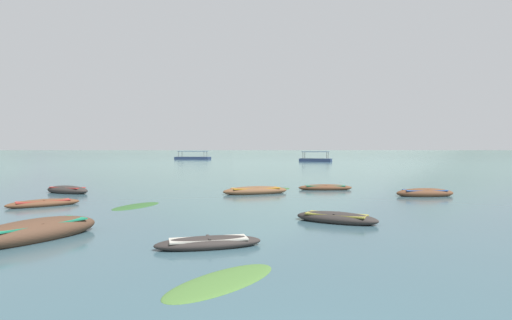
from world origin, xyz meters
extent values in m
plane|color=#385660|center=(0.00, 1500.00, 0.00)|extent=(6000.00, 6000.00, 0.00)
cone|color=#4C5B56|center=(-759.55, 2393.13, 138.12)|extent=(766.12, 766.12, 276.25)
cone|color=slate|center=(-70.12, 2261.58, 302.26)|extent=(2373.89, 2373.89, 604.52)
cone|color=#56665B|center=(956.90, 2135.55, 188.11)|extent=(1532.02, 1532.02, 376.22)
ellipsoid|color=#2D2826|center=(2.54, 11.92, 0.16)|extent=(3.48, 2.55, 0.53)
cube|color=olive|center=(2.54, 11.92, 0.32)|extent=(2.50, 1.84, 0.05)
cube|color=#2D2826|center=(2.54, 11.92, 0.37)|extent=(0.43, 0.71, 0.04)
ellipsoid|color=#4C3323|center=(-7.87, 8.82, 0.25)|extent=(3.57, 4.54, 0.84)
cube|color=#197A56|center=(-7.87, 8.82, 0.50)|extent=(2.57, 3.27, 0.05)
cube|color=#4C3323|center=(-7.87, 8.82, 0.55)|extent=(0.90, 0.60, 0.04)
ellipsoid|color=#2D2826|center=(-2.10, 7.79, 0.13)|extent=(3.34, 1.69, 0.42)
cube|color=#B7B2A3|center=(-2.10, 7.79, 0.25)|extent=(2.40, 1.22, 0.05)
cube|color=#2D2826|center=(-2.10, 7.79, 0.30)|extent=(0.23, 0.63, 0.04)
ellipsoid|color=brown|center=(-11.62, 16.46, 0.14)|extent=(3.32, 2.73, 0.45)
cube|color=#B22D28|center=(-11.62, 16.46, 0.27)|extent=(2.39, 1.97, 0.05)
cube|color=brown|center=(-11.62, 16.46, 0.32)|extent=(0.42, 0.53, 0.04)
ellipsoid|color=#2D2826|center=(-13.26, 22.58, 0.19)|extent=(3.60, 2.35, 0.63)
cube|color=#B22D28|center=(-13.26, 22.58, 0.38)|extent=(2.59, 1.69, 0.05)
cube|color=#2D2826|center=(-13.26, 22.58, 0.43)|extent=(0.37, 0.72, 0.04)
ellipsoid|color=brown|center=(-0.72, 22.20, 0.19)|extent=(4.56, 2.54, 0.62)
cube|color=orange|center=(-0.72, 22.20, 0.37)|extent=(3.28, 1.83, 0.05)
cube|color=brown|center=(-0.72, 22.20, 0.42)|extent=(0.34, 0.83, 0.04)
ellipsoid|color=brown|center=(4.31, 24.77, 0.15)|extent=(3.87, 1.05, 0.49)
cube|color=#197A56|center=(4.31, 24.77, 0.30)|extent=(2.79, 0.76, 0.05)
cube|color=brown|center=(4.31, 24.77, 0.35)|extent=(0.09, 0.68, 0.04)
ellipsoid|color=brown|center=(9.84, 20.84, 0.19)|extent=(3.65, 1.28, 0.63)
cube|color=#28519E|center=(9.84, 20.84, 0.38)|extent=(2.63, 0.92, 0.05)
cube|color=brown|center=(9.84, 20.84, 0.43)|extent=(0.12, 0.76, 0.04)
cube|color=navy|center=(-18.44, 108.84, 0.27)|extent=(10.11, 5.17, 0.90)
cylinder|color=#4C4742|center=(-22.29, 108.10, 1.40)|extent=(0.10, 0.10, 1.80)
cylinder|color=#4C4742|center=(-21.83, 110.81, 1.40)|extent=(0.10, 0.10, 1.80)
cylinder|color=#4C4742|center=(-15.06, 106.88, 1.40)|extent=(0.10, 0.10, 1.80)
cylinder|color=#4C4742|center=(-14.60, 109.59, 1.40)|extent=(0.10, 0.10, 1.80)
cube|color=#334C75|center=(-18.44, 108.84, 2.29)|extent=(8.50, 4.34, 0.12)
cube|color=navy|center=(13.10, 88.98, 0.27)|extent=(7.71, 4.88, 0.90)
cylinder|color=#4C4742|center=(16.03, 88.94, 1.40)|extent=(0.10, 0.10, 1.80)
cylinder|color=#4C4742|center=(15.37, 87.13, 1.40)|extent=(0.10, 0.10, 1.80)
cylinder|color=#4C4742|center=(10.84, 90.84, 1.40)|extent=(0.10, 0.10, 1.80)
cylinder|color=#4C4742|center=(10.18, 89.03, 1.40)|extent=(0.10, 0.10, 1.80)
cube|color=#334C75|center=(13.10, 88.98, 2.29)|extent=(6.47, 4.10, 0.12)
ellipsoid|color=#2D5628|center=(0.43, 25.49, 0.00)|extent=(3.12, 2.44, 0.14)
ellipsoid|color=#2D5628|center=(-6.83, 16.44, 0.00)|extent=(2.51, 3.52, 0.14)
ellipsoid|color=#477033|center=(-1.43, 4.69, 0.00)|extent=(3.01, 3.34, 0.14)
camera|label=1|loc=(-0.68, -4.15, 2.94)|focal=28.27mm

